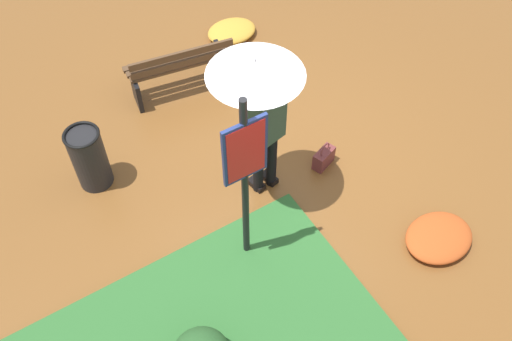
% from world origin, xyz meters
% --- Properties ---
extents(ground_plane, '(18.00, 18.00, 0.00)m').
position_xyz_m(ground_plane, '(0.00, 0.00, 0.00)').
color(ground_plane, brown).
extents(person_with_umbrella, '(0.96, 0.96, 2.04)m').
position_xyz_m(person_with_umbrella, '(0.27, 0.24, 1.55)').
color(person_with_umbrella, black).
rests_on(person_with_umbrella, ground_plane).
extents(info_sign_post, '(0.44, 0.07, 2.30)m').
position_xyz_m(info_sign_post, '(0.84, 0.90, 1.44)').
color(info_sign_post, black).
rests_on(info_sign_post, ground_plane).
extents(handbag, '(0.33, 0.23, 0.37)m').
position_xyz_m(handbag, '(-0.60, 0.33, 0.13)').
color(handbag, brown).
rests_on(handbag, ground_plane).
extents(park_bench, '(1.40, 0.58, 0.75)m').
position_xyz_m(park_bench, '(0.26, -1.80, 0.40)').
color(park_bench, black).
rests_on(park_bench, ground_plane).
extents(trash_bin, '(0.42, 0.42, 0.83)m').
position_xyz_m(trash_bin, '(1.88, -0.90, 0.42)').
color(trash_bin, black).
rests_on(trash_bin, ground_plane).
extents(leaf_pile_near_person, '(0.80, 0.64, 0.18)m').
position_xyz_m(leaf_pile_near_person, '(-1.03, 1.90, 0.09)').
color(leaf_pile_near_person, '#B74C1E').
rests_on(leaf_pile_near_person, ground_plane).
extents(leaf_pile_by_bench, '(0.76, 0.61, 0.17)m').
position_xyz_m(leaf_pile_by_bench, '(-0.92, -2.47, 0.08)').
color(leaf_pile_by_bench, gold).
rests_on(leaf_pile_by_bench, ground_plane).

